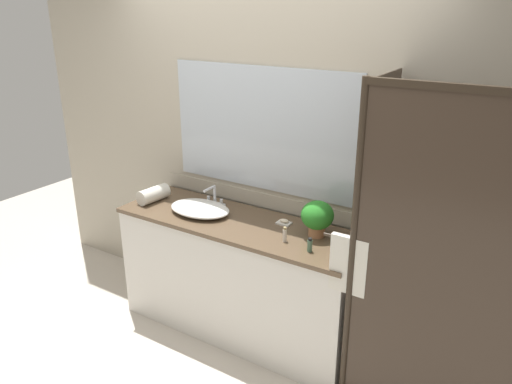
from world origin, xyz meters
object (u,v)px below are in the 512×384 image
object	(u,v)px
rolled_towel_near_edge	(153,194)
faucet	(214,199)
soap_dish	(284,222)
amenity_bottle_conditioner	(285,235)
amenity_bottle_shampoo	(310,245)
potted_plant	(317,216)
sink_basin	(200,208)

from	to	relation	value
rolled_towel_near_edge	faucet	bearing A→B (deg)	22.47
soap_dish	rolled_towel_near_edge	distance (m)	1.07
faucet	rolled_towel_near_edge	distance (m)	0.48
amenity_bottle_conditioner	soap_dish	bearing A→B (deg)	120.10
faucet	amenity_bottle_shampoo	world-z (taller)	faucet
amenity_bottle_shampoo	potted_plant	bearing A→B (deg)	105.30
sink_basin	soap_dish	size ratio (longest dim) A/B	4.71
sink_basin	faucet	bearing A→B (deg)	90.00
soap_dish	rolled_towel_near_edge	world-z (taller)	rolled_towel_near_edge
faucet	amenity_bottle_shampoo	xyz separation A→B (m)	(0.94, -0.29, -0.01)
potted_plant	soap_dish	world-z (taller)	potted_plant
amenity_bottle_shampoo	rolled_towel_near_edge	world-z (taller)	rolled_towel_near_edge
faucet	sink_basin	bearing A→B (deg)	-90.00
faucet	soap_dish	xyz separation A→B (m)	(0.61, -0.02, -0.04)
potted_plant	rolled_towel_near_edge	size ratio (longest dim) A/B	0.95
sink_basin	potted_plant	xyz separation A→B (m)	(0.88, 0.11, 0.10)
sink_basin	amenity_bottle_conditioner	xyz separation A→B (m)	(0.75, -0.08, 0.01)
amenity_bottle_shampoo	rolled_towel_near_edge	xyz separation A→B (m)	(-1.39, 0.10, 0.01)
amenity_bottle_conditioner	faucet	bearing A→B (deg)	161.67
faucet	amenity_bottle_conditioner	bearing A→B (deg)	-18.33
sink_basin	rolled_towel_near_edge	size ratio (longest dim) A/B	1.86
sink_basin	amenity_bottle_shampoo	size ratio (longest dim) A/B	5.22
faucet	amenity_bottle_conditioner	world-z (taller)	faucet
amenity_bottle_conditioner	rolled_towel_near_edge	xyz separation A→B (m)	(-1.19, 0.06, 0.01)
sink_basin	amenity_bottle_shampoo	bearing A→B (deg)	-6.94
faucet	amenity_bottle_conditioner	xyz separation A→B (m)	(0.75, -0.25, -0.01)
sink_basin	potted_plant	distance (m)	0.90
potted_plant	rolled_towel_near_edge	xyz separation A→B (m)	(-1.33, -0.12, -0.08)
potted_plant	soap_dish	xyz separation A→B (m)	(-0.27, 0.05, -0.12)
sink_basin	rolled_towel_near_edge	xyz separation A→B (m)	(-0.44, -0.01, 0.02)
faucet	rolled_towel_near_edge	size ratio (longest dim) A/B	0.67
potted_plant	amenity_bottle_shampoo	distance (m)	0.25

